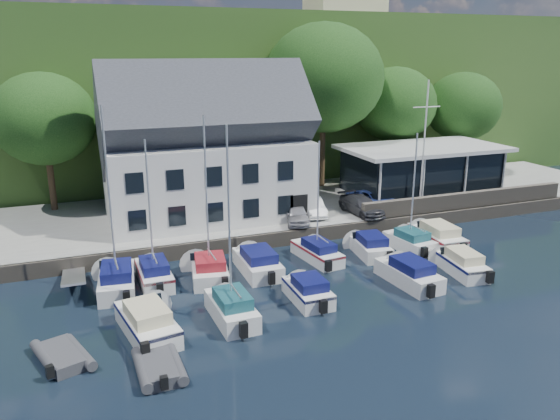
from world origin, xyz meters
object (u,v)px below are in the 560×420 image
(harbor_building, at_px, (206,157))
(boat_r2_0, at_px, (147,319))
(club_pavilion, at_px, (421,171))
(boat_r1_5, at_px, (370,244))
(car_blue, at_px, (373,199))
(boat_r1_0, at_px, (110,208))
(boat_r2_2, at_px, (308,289))
(boat_r2_3, at_px, (409,271))
(boat_r1_1, at_px, (149,208))
(flagpole, at_px, (424,146))
(car_silver, at_px, (297,214))
(dinghy_1, at_px, (159,365))
(boat_r1_2, at_px, (207,205))
(dinghy_0, at_px, (63,354))
(car_white, at_px, (313,207))
(boat_r1_3, at_px, (257,260))
(boat_r1_4, at_px, (318,197))
(boat_r1_7, at_px, (437,234))
(boat_r1_6, at_px, (414,187))
(car_dgrey, at_px, (361,205))
(boat_r2_4, at_px, (461,261))
(boat_r2_1, at_px, (229,229))

(harbor_building, relative_size, boat_r2_0, 2.24)
(club_pavilion, bearing_deg, boat_r1_5, -138.49)
(car_blue, distance_m, boat_r1_0, 20.82)
(boat_r2_2, distance_m, boat_r2_3, 6.20)
(club_pavilion, distance_m, boat_r1_1, 24.68)
(club_pavilion, relative_size, flagpole, 1.37)
(car_blue, xyz_separation_m, boat_r2_0, (-18.73, -11.79, -0.92))
(car_silver, height_order, dinghy_1, car_silver)
(boat_r1_2, bearing_deg, boat_r2_0, -119.25)
(boat_r2_0, distance_m, dinghy_0, 3.84)
(club_pavilion, height_order, car_silver, club_pavilion)
(boat_r2_2, bearing_deg, dinghy_1, -154.10)
(car_white, bearing_deg, boat_r1_3, -125.15)
(car_silver, xyz_separation_m, boat_r1_2, (-7.59, -5.23, 2.81))
(boat_r2_0, xyz_separation_m, dinghy_1, (-0.00, -3.36, -0.41))
(boat_r1_4, distance_m, boat_r2_3, 6.94)
(boat_r1_7, height_order, dinghy_1, boat_r1_7)
(boat_r1_5, distance_m, boat_r1_6, 4.59)
(car_dgrey, distance_m, boat_r1_4, 8.14)
(flagpole, height_order, dinghy_0, flagpole)
(car_silver, height_order, boat_r1_6, boat_r1_6)
(boat_r2_4, xyz_separation_m, dinghy_1, (-18.31, -4.21, -0.34))
(car_white, xyz_separation_m, boat_r1_5, (1.16, -6.38, -0.91))
(boat_r1_6, xyz_separation_m, boat_r2_4, (0.55, -4.44, -3.49))
(boat_r1_4, relative_size, dinghy_1, 2.60)
(flagpole, height_order, boat_r1_5, flagpole)
(boat_r1_0, height_order, boat_r1_5, boat_r1_0)
(boat_r1_2, relative_size, boat_r1_5, 1.70)
(boat_r1_6, relative_size, dinghy_1, 2.65)
(car_dgrey, distance_m, dinghy_0, 23.94)
(dinghy_0, bearing_deg, boat_r1_7, -3.08)
(boat_r1_3, distance_m, dinghy_1, 11.15)
(car_white, bearing_deg, boat_r1_6, -47.45)
(car_white, bearing_deg, harbor_building, 169.47)
(harbor_building, distance_m, boat_r1_3, 10.29)
(car_blue, distance_m, boat_r2_0, 22.16)
(harbor_building, xyz_separation_m, boat_r1_0, (-7.31, -8.90, -0.62))
(club_pavilion, height_order, dinghy_1, club_pavilion)
(car_dgrey, distance_m, boat_r1_6, 6.04)
(car_dgrey, xyz_separation_m, boat_r2_0, (-17.12, -10.73, -0.86))
(boat_r1_1, distance_m, boat_r1_3, 7.03)
(boat_r1_4, bearing_deg, dinghy_1, -148.60)
(boat_r1_2, distance_m, dinghy_1, 10.35)
(boat_r1_1, distance_m, boat_r2_3, 14.80)
(harbor_building, relative_size, boat_r1_2, 1.62)
(car_silver, xyz_separation_m, car_blue, (6.94, 1.39, 0.06))
(boat_r1_6, height_order, boat_r2_3, boat_r1_6)
(boat_r2_4, bearing_deg, boat_r1_5, 134.95)
(boat_r1_5, bearing_deg, boat_r1_0, -172.78)
(boat_r1_7, bearing_deg, boat_r2_1, -157.93)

